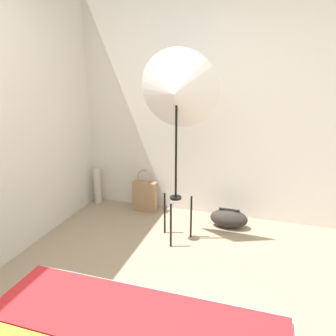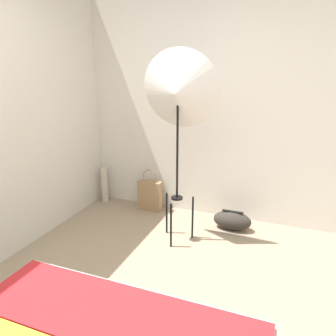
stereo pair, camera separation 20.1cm
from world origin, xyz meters
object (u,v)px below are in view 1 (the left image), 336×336
at_px(tote_bag, 145,196).
at_px(paper_roll, 97,186).
at_px(photo_umbrella, 176,93).
at_px(duffel_bag, 229,218).

distance_m(tote_bag, paper_roll, 0.68).
relative_size(photo_umbrella, paper_roll, 4.09).
height_order(photo_umbrella, paper_roll, photo_umbrella).
relative_size(tote_bag, paper_roll, 1.15).
distance_m(photo_umbrella, tote_bag, 1.52).
relative_size(duffel_bag, paper_roll, 0.90).
xyz_separation_m(duffel_bag, paper_roll, (-1.73, 0.19, 0.13)).
xyz_separation_m(photo_umbrella, paper_roll, (-1.24, 0.61, -1.26)).
distance_m(photo_umbrella, paper_roll, 1.87).
bearing_deg(paper_roll, tote_bag, -4.31).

